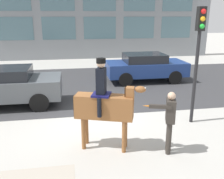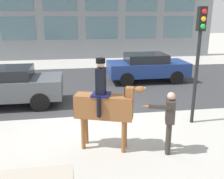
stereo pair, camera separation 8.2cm
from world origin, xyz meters
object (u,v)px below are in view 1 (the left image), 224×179
object	(u,v)px
pedestrian_bystander	(170,118)
mounted_horse_lead	(105,104)
street_car_far_lane	(145,67)
street_car_near_lane	(6,86)
traffic_light	(198,47)

from	to	relation	value
pedestrian_bystander	mounted_horse_lead	bearing A→B (deg)	-0.30
mounted_horse_lead	street_car_far_lane	xyz separation A→B (m)	(3.16, 6.82, -0.45)
street_car_near_lane	street_car_far_lane	xyz separation A→B (m)	(6.57, 2.90, -0.02)
street_car_far_lane	traffic_light	size ratio (longest dim) A/B	1.14
street_car_near_lane	street_car_far_lane	size ratio (longest dim) A/B	0.99
mounted_horse_lead	pedestrian_bystander	bearing A→B (deg)	0.53
street_car_near_lane	street_car_far_lane	distance (m)	7.18
mounted_horse_lead	street_car_far_lane	size ratio (longest dim) A/B	0.58
street_car_near_lane	traffic_light	world-z (taller)	traffic_light
street_car_near_lane	traffic_light	xyz separation A→B (m)	(6.53, -2.70, 1.70)
street_car_far_lane	traffic_light	xyz separation A→B (m)	(-0.04, -5.60, 1.72)
street_car_far_lane	traffic_light	world-z (taller)	traffic_light
street_car_near_lane	street_car_far_lane	world-z (taller)	street_car_near_lane
traffic_light	street_car_near_lane	bearing A→B (deg)	157.54
street_car_near_lane	pedestrian_bystander	bearing A→B (deg)	-41.68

